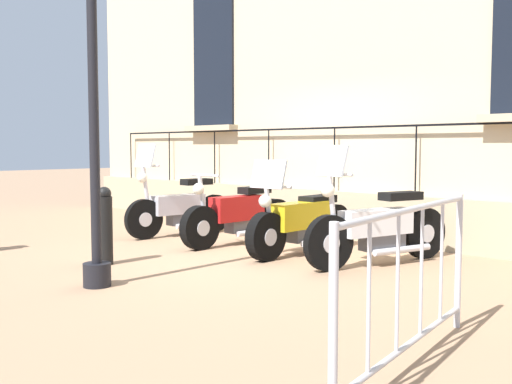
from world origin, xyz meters
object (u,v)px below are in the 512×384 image
at_px(motorcycle_silver, 180,208).
at_px(motorcycle_red, 239,216).
at_px(bollard, 105,225).
at_px(crowd_barrier, 410,281).
at_px(motorcycle_yellow, 302,223).
at_px(motorcycle_white, 378,228).

relative_size(motorcycle_silver, motorcycle_red, 0.92).
relative_size(motorcycle_red, bollard, 2.27).
bearing_deg(motorcycle_red, crowd_barrier, 58.85).
bearing_deg(bollard, motorcycle_yellow, 151.43).
xyz_separation_m(motorcycle_white, crowd_barrier, (2.70, 2.01, 0.12)).
bearing_deg(crowd_barrier, motorcycle_red, -121.15).
bearing_deg(motorcycle_white, motorcycle_yellow, -85.86).
height_order(motorcycle_yellow, bollard, motorcycle_yellow).
xyz_separation_m(motorcycle_yellow, motorcycle_white, (-0.08, 1.13, 0.03)).
xyz_separation_m(motorcycle_yellow, bollard, (2.22, -1.21, 0.06)).
bearing_deg(crowd_barrier, motorcycle_yellow, -129.90).
bearing_deg(motorcycle_silver, bollard, 30.66).
xyz_separation_m(motorcycle_silver, bollard, (2.09, 1.24, 0.03)).
bearing_deg(motorcycle_silver, crowd_barrier, 65.92).
xyz_separation_m(motorcycle_silver, motorcycle_white, (-0.21, 3.58, 0.00)).
relative_size(motorcycle_red, crowd_barrier, 1.01).
distance_m(motorcycle_yellow, bollard, 2.52).
bearing_deg(motorcycle_red, motorcycle_yellow, 90.38).
bearing_deg(motorcycle_silver, motorcycle_white, 93.34).
distance_m(motorcycle_red, crowd_barrier, 5.06).
bearing_deg(motorcycle_red, motorcycle_silver, -84.58).
bearing_deg(crowd_barrier, motorcycle_silver, -114.08).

